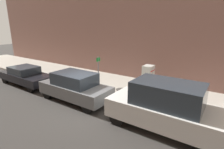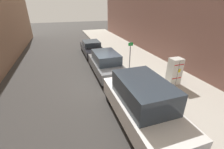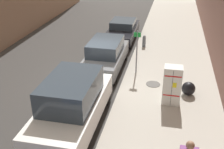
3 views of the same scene
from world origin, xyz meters
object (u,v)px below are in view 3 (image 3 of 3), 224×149
object	(u,v)px
parked_suv_gray	(106,55)
discarded_refrigerator	(172,85)
parked_van_white	(72,104)
trash_bag	(188,89)
parked_sedan_dark	(123,30)
fire_hydrant	(144,41)
street_sign_post	(137,50)

from	to	relation	value
parked_suv_gray	discarded_refrigerator	bearing A→B (deg)	139.93
discarded_refrigerator	parked_van_white	distance (m)	4.36
trash_bag	parked_sedan_dark	size ratio (longest dim) A/B	0.13
fire_hydrant	parked_suv_gray	world-z (taller)	parked_suv_gray
trash_bag	parked_suv_gray	distance (m)	4.94
street_sign_post	parked_sedan_dark	size ratio (longest dim) A/B	0.49
parked_sedan_dark	parked_van_white	size ratio (longest dim) A/B	0.94
parked_suv_gray	parked_sedan_dark	bearing A→B (deg)	-90.00
fire_hydrant	parked_van_white	distance (m)	9.37
fire_hydrant	parked_van_white	size ratio (longest dim) A/B	0.15
parked_sedan_dark	parked_van_white	world-z (taller)	parked_van_white
street_sign_post	trash_bag	xyz separation A→B (m)	(-2.66, 1.81, -1.00)
parked_van_white	trash_bag	bearing A→B (deg)	-143.43
street_sign_post	parked_suv_gray	bearing A→B (deg)	-12.31
trash_bag	parked_van_white	distance (m)	5.52
street_sign_post	parked_suv_gray	world-z (taller)	street_sign_post
street_sign_post	parked_van_white	world-z (taller)	street_sign_post
discarded_refrigerator	fire_hydrant	world-z (taller)	discarded_refrigerator
trash_bag	parked_suv_gray	bearing A→B (deg)	-26.42
trash_bag	parked_suv_gray	world-z (taller)	parked_suv_gray
street_sign_post	parked_van_white	distance (m)	5.39
fire_hydrant	parked_sedan_dark	distance (m)	2.33
discarded_refrigerator	fire_hydrant	size ratio (longest dim) A/B	2.26
street_sign_post	discarded_refrigerator	bearing A→B (deg)	125.15
parked_suv_gray	parked_van_white	world-z (taller)	parked_van_white
street_sign_post	fire_hydrant	xyz separation A→B (m)	(0.03, -4.12, -0.92)
parked_suv_gray	fire_hydrant	bearing A→B (deg)	-114.78
parked_sedan_dark	parked_suv_gray	bearing A→B (deg)	90.00
fire_hydrant	parked_van_white	xyz separation A→B (m)	(1.72, 9.20, 0.52)
parked_van_white	discarded_refrigerator	bearing A→B (deg)	-146.56
parked_van_white	parked_suv_gray	bearing A→B (deg)	-90.00
parked_sedan_dark	street_sign_post	bearing A→B (deg)	107.15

